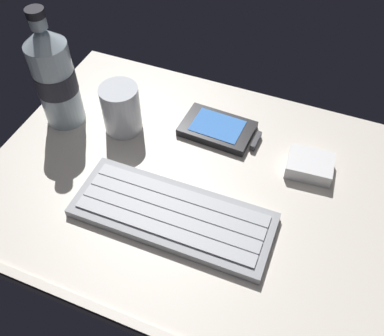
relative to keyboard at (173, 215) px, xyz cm
name	(u,v)px	position (x,y,z in cm)	size (l,w,h in cm)	color
ground_plane	(191,185)	(-0.08, 7.19, -1.79)	(64.00, 48.00, 2.80)	beige
keyboard	(173,215)	(0.00, 0.00, 0.00)	(29.07, 11.20, 1.70)	#93969B
handheld_device	(221,130)	(0.58, 18.91, -0.08)	(13.05, 8.16, 1.50)	black
juice_cup	(121,111)	(-15.33, 13.89, 3.10)	(6.40, 6.40, 8.50)	silver
water_bottle	(55,77)	(-25.81, 12.19, 8.20)	(6.73, 6.73, 20.80)	silver
charger_block	(310,165)	(16.24, 16.20, 0.39)	(7.00, 5.60, 2.40)	white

